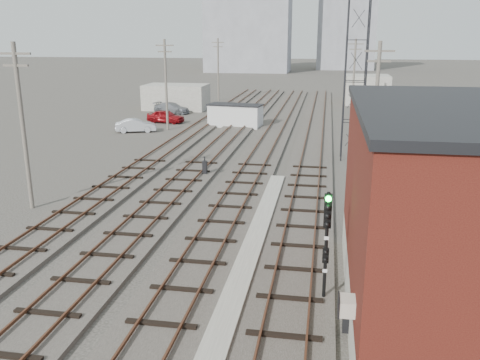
% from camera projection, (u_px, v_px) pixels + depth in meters
% --- Properties ---
extents(ground, '(320.00, 320.00, 0.00)m').
position_uv_depth(ground, '(298.00, 112.00, 64.31)').
color(ground, '#282621').
rests_on(ground, ground).
extents(track_right, '(3.20, 90.00, 0.39)m').
position_uv_depth(track_right, '(313.00, 146.00, 43.96)').
color(track_right, '#332D28').
rests_on(track_right, ground).
extents(track_mid_right, '(3.20, 90.00, 0.39)m').
position_uv_depth(track_mid_right, '(267.00, 144.00, 44.61)').
color(track_mid_right, '#332D28').
rests_on(track_mid_right, ground).
extents(track_mid_left, '(3.20, 90.00, 0.39)m').
position_uv_depth(track_mid_left, '(223.00, 143.00, 45.26)').
color(track_mid_left, '#332D28').
rests_on(track_mid_left, ground).
extents(track_left, '(3.20, 90.00, 0.39)m').
position_uv_depth(track_left, '(180.00, 141.00, 45.91)').
color(track_left, '#332D28').
rests_on(track_left, ground).
extents(platform_curb, '(0.90, 28.00, 0.26)m').
position_uv_depth(platform_curb, '(244.00, 270.00, 20.57)').
color(platform_curb, gray).
rests_on(platform_curb, ground).
extents(brick_building, '(6.54, 12.20, 7.22)m').
position_uv_depth(brick_building, '(446.00, 215.00, 16.59)').
color(brick_building, gray).
rests_on(brick_building, ground).
extents(lattice_tower, '(1.60, 1.60, 15.00)m').
position_uv_depth(lattice_tower, '(356.00, 61.00, 37.67)').
color(lattice_tower, black).
rests_on(lattice_tower, ground).
extents(utility_pole_left_a, '(1.80, 0.24, 9.00)m').
position_uv_depth(utility_pole_left_a, '(22.00, 123.00, 27.10)').
color(utility_pole_left_a, '#595147').
rests_on(utility_pole_left_a, ground).
extents(utility_pole_left_b, '(1.80, 0.24, 9.00)m').
position_uv_depth(utility_pole_left_b, '(166.00, 83.00, 50.80)').
color(utility_pole_left_b, '#595147').
rests_on(utility_pole_left_b, ground).
extents(utility_pole_left_c, '(1.80, 0.24, 9.00)m').
position_uv_depth(utility_pole_left_c, '(218.00, 68.00, 74.51)').
color(utility_pole_left_c, '#595147').
rests_on(utility_pole_left_c, ground).
extents(utility_pole_right_a, '(1.80, 0.24, 9.00)m').
position_uv_depth(utility_pole_right_a, '(375.00, 111.00, 31.60)').
color(utility_pole_right_a, '#595147').
rests_on(utility_pole_right_a, ground).
extents(utility_pole_right_b, '(1.80, 0.24, 9.00)m').
position_uv_depth(utility_pole_right_b, '(354.00, 75.00, 60.05)').
color(utility_pole_right_b, '#595147').
rests_on(utility_pole_right_b, ground).
extents(apartment_left, '(22.00, 14.00, 30.00)m').
position_uv_depth(apartment_left, '(249.00, 14.00, 134.26)').
color(apartment_left, gray).
rests_on(apartment_left, ground).
extents(apartment_right, '(16.00, 12.00, 26.00)m').
position_uv_depth(apartment_right, '(347.00, 23.00, 144.82)').
color(apartment_right, gray).
rests_on(apartment_right, ground).
extents(shed_left, '(8.00, 5.00, 3.20)m').
position_uv_depth(shed_left, '(176.00, 97.00, 66.47)').
color(shed_left, gray).
rests_on(shed_left, ground).
extents(shed_right, '(6.00, 6.00, 4.00)m').
position_uv_depth(shed_right, '(367.00, 90.00, 71.79)').
color(shed_right, gray).
rests_on(shed_right, ground).
extents(signal_mast, '(0.40, 0.41, 4.15)m').
position_uv_depth(signal_mast, '(326.00, 239.00, 17.70)').
color(signal_mast, gray).
rests_on(signal_mast, ground).
extents(switch_stand, '(0.30, 0.30, 1.28)m').
position_uv_depth(switch_stand, '(205.00, 168.00, 34.66)').
color(switch_stand, black).
rests_on(switch_stand, ground).
extents(site_trailer, '(5.98, 3.28, 2.39)m').
position_uv_depth(site_trailer, '(235.00, 115.00, 53.66)').
color(site_trailer, silver).
rests_on(site_trailer, ground).
extents(car_red, '(4.37, 2.27, 1.42)m').
position_uv_depth(car_red, '(166.00, 116.00, 56.18)').
color(car_red, maroon).
rests_on(car_red, ground).
extents(car_silver, '(4.24, 2.66, 1.32)m').
position_uv_depth(car_silver, '(136.00, 126.00, 50.72)').
color(car_silver, '#B5B8BE').
rests_on(car_silver, ground).
extents(car_grey, '(4.92, 2.97, 1.34)m').
position_uv_depth(car_grey, '(172.00, 108.00, 63.01)').
color(car_grey, slate).
rests_on(car_grey, ground).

